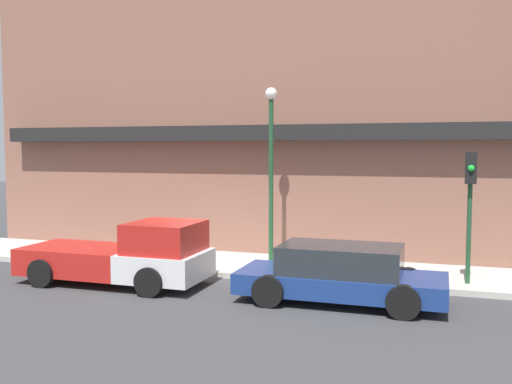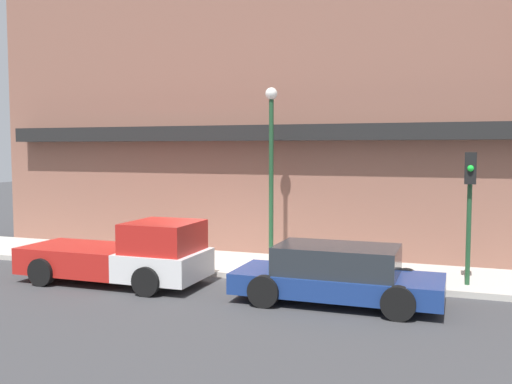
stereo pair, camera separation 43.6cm
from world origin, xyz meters
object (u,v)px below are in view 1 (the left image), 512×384
(pickup_truck, at_px, (126,256))
(street_lamp, at_px, (271,154))
(parked_car, at_px, (340,274))
(fire_hydrant, at_px, (156,251))
(traffic_light, at_px, (470,193))

(pickup_truck, height_order, street_lamp, street_lamp)
(pickup_truck, height_order, parked_car, pickup_truck)
(fire_hydrant, distance_m, street_lamp, 4.58)
(traffic_light, bearing_deg, street_lamp, 170.74)
(parked_car, bearing_deg, pickup_truck, -178.11)
(parked_car, height_order, fire_hydrant, parked_car)
(street_lamp, bearing_deg, parked_car, -49.52)
(traffic_light, bearing_deg, pickup_truck, -165.79)
(pickup_truck, xyz_separation_m, street_lamp, (3.11, 3.11, 2.72))
(fire_hydrant, distance_m, traffic_light, 9.15)
(pickup_truck, height_order, fire_hydrant, pickup_truck)
(parked_car, bearing_deg, street_lamp, 132.37)
(fire_hydrant, relative_size, street_lamp, 0.14)
(street_lamp, bearing_deg, fire_hydrant, -164.24)
(fire_hydrant, height_order, traffic_light, traffic_light)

